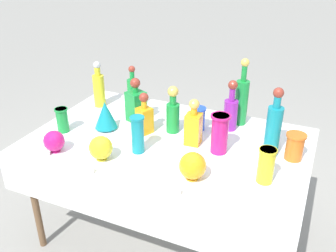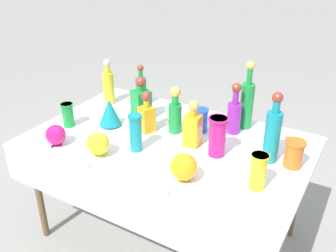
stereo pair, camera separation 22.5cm
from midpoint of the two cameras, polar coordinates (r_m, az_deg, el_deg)
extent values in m
plane|color=gray|center=(2.75, 2.44, -16.22)|extent=(40.00, 40.00, 0.00)
cube|color=white|center=(2.30, 2.80, -2.62)|extent=(1.68, 1.07, 0.03)
cube|color=white|center=(1.98, -4.80, -12.07)|extent=(1.68, 0.01, 0.25)
cylinder|color=brown|center=(2.62, -16.79, -9.76)|extent=(0.04, 0.04, 0.73)
cylinder|color=brown|center=(3.15, -5.50, -1.81)|extent=(0.04, 0.04, 0.73)
cylinder|color=brown|center=(2.69, 21.42, -9.46)|extent=(0.04, 0.04, 0.73)
cylinder|color=#198C38|center=(2.46, 14.45, 2.88)|extent=(0.08, 0.08, 0.30)
cylinder|color=#198C38|center=(2.39, 15.01, 7.29)|extent=(0.03, 0.03, 0.11)
sphere|color=gold|center=(2.37, 15.21, 8.86)|extent=(0.05, 0.05, 0.05)
cylinder|color=#198C38|center=(2.36, 3.81, 1.11)|extent=(0.08, 0.08, 0.19)
cylinder|color=#198C38|center=(2.30, 3.90, 3.94)|extent=(0.04, 0.04, 0.07)
sphere|color=gold|center=(2.28, 3.95, 5.18)|extent=(0.07, 0.07, 0.07)
cylinder|color=#198C38|center=(2.73, -1.76, 5.13)|extent=(0.08, 0.08, 0.21)
cylinder|color=#198C38|center=(2.68, -1.80, 7.84)|extent=(0.03, 0.03, 0.06)
sphere|color=maroon|center=(2.66, -1.81, 8.78)|extent=(0.05, 0.05, 0.05)
cylinder|color=yellow|center=(2.78, -6.75, 5.69)|extent=(0.08, 0.08, 0.23)
cylinder|color=yellow|center=(2.73, -6.92, 8.58)|extent=(0.04, 0.04, 0.06)
sphere|color=#B2B2B7|center=(2.72, -6.98, 9.50)|extent=(0.05, 0.05, 0.05)
cylinder|color=teal|center=(2.13, 18.50, -1.72)|extent=(0.09, 0.09, 0.29)
cylinder|color=teal|center=(2.06, 19.23, 2.71)|extent=(0.04, 0.04, 0.07)
sphere|color=maroon|center=(2.04, 19.45, 4.04)|extent=(0.06, 0.06, 0.06)
cylinder|color=purple|center=(2.40, 12.66, 1.10)|extent=(0.09, 0.09, 0.20)
cylinder|color=purple|center=(2.34, 13.01, 4.23)|extent=(0.04, 0.04, 0.09)
sphere|color=maroon|center=(2.32, 13.17, 5.64)|extent=(0.06, 0.06, 0.06)
cube|color=orange|center=(2.22, 6.69, -0.76)|extent=(0.10, 0.10, 0.19)
cylinder|color=orange|center=(2.16, 6.86, 2.04)|extent=(0.04, 0.04, 0.05)
sphere|color=gold|center=(2.14, 6.92, 3.06)|extent=(0.06, 0.06, 0.06)
cube|color=orange|center=(2.36, -0.55, 0.96)|extent=(0.11, 0.11, 0.17)
cylinder|color=orange|center=(2.31, -0.56, 3.43)|extent=(0.03, 0.03, 0.06)
sphere|color=maroon|center=(2.30, -0.57, 4.47)|extent=(0.06, 0.06, 0.06)
cube|color=#198C38|center=(2.51, -1.55, 3.13)|extent=(0.14, 0.14, 0.21)
cylinder|color=#198C38|center=(2.47, -1.59, 5.79)|extent=(0.04, 0.04, 0.04)
sphere|color=maroon|center=(2.45, -1.60, 6.70)|extent=(0.07, 0.07, 0.07)
cylinder|color=#C61972|center=(2.13, 10.55, -1.68)|extent=(0.10, 0.10, 0.23)
cylinder|color=#C61972|center=(2.08, 10.81, 1.01)|extent=(0.12, 0.12, 0.01)
cylinder|color=orange|center=(2.16, 21.51, -4.08)|extent=(0.10, 0.10, 0.15)
cylinder|color=orange|center=(2.12, 21.84, -2.43)|extent=(0.11, 0.11, 0.01)
cylinder|color=blue|center=(2.39, 7.72, 0.79)|extent=(0.09, 0.09, 0.15)
cylinder|color=blue|center=(2.36, 7.83, 2.32)|extent=(0.10, 0.10, 0.01)
cylinder|color=yellow|center=(1.92, 16.91, -6.75)|extent=(0.08, 0.08, 0.19)
cylinder|color=yellow|center=(1.87, 17.27, -4.48)|extent=(0.09, 0.09, 0.01)
cylinder|color=teal|center=(2.14, -1.98, -1.14)|extent=(0.07, 0.07, 0.22)
cylinder|color=teal|center=(2.09, -2.03, 1.41)|extent=(0.08, 0.08, 0.01)
cylinder|color=#198C38|center=(2.49, -12.53, 1.59)|extent=(0.07, 0.07, 0.16)
cylinder|color=#198C38|center=(2.46, -12.70, 3.14)|extent=(0.08, 0.08, 0.01)
cylinder|color=teal|center=(2.48, -6.20, 0.17)|extent=(0.07, 0.07, 0.01)
cone|color=teal|center=(2.44, -6.31, 2.11)|extent=(0.15, 0.15, 0.17)
cylinder|color=yellow|center=(2.16, -7.53, -4.40)|extent=(0.06, 0.06, 0.01)
sphere|color=yellow|center=(2.13, -7.64, -2.79)|extent=(0.13, 0.13, 0.13)
cylinder|color=orange|center=(1.95, 5.70, -8.17)|extent=(0.06, 0.06, 0.01)
sphere|color=orange|center=(1.91, 5.80, -6.34)|extent=(0.14, 0.14, 0.14)
cylinder|color=#C61972|center=(2.31, -13.90, -2.80)|extent=(0.05, 0.05, 0.01)
sphere|color=#C61972|center=(2.28, -14.08, -1.39)|extent=(0.12, 0.12, 0.12)
cube|color=white|center=(2.06, -9.47, -5.83)|extent=(0.06, 0.03, 0.03)
cube|color=white|center=(2.29, -15.34, -2.90)|extent=(0.06, 0.02, 0.03)
cube|color=white|center=(1.84, 2.97, -9.97)|extent=(0.05, 0.02, 0.04)
cube|color=tan|center=(3.42, 8.03, -3.38)|extent=(0.56, 0.53, 0.33)
cube|color=tan|center=(3.42, 9.06, 0.46)|extent=(0.41, 0.19, 0.09)
camera|label=1|loc=(0.11, -87.14, 1.47)|focal=40.00mm
camera|label=2|loc=(0.11, 92.86, -1.47)|focal=40.00mm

